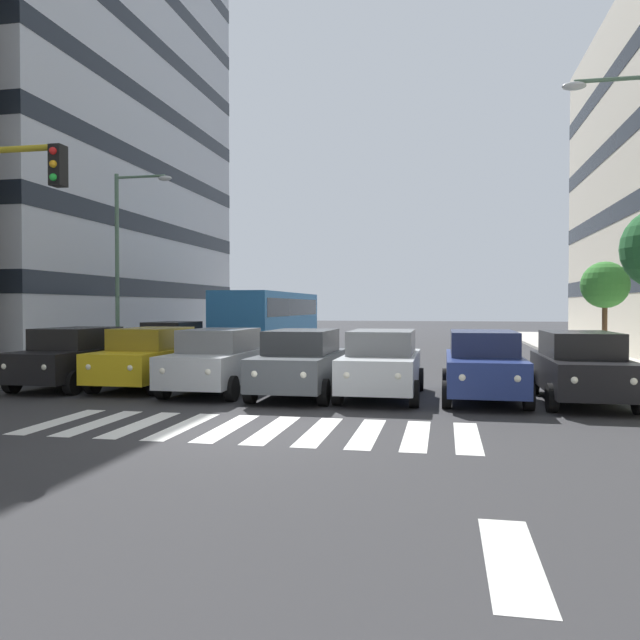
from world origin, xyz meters
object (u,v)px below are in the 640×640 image
(car_6, at_px, (75,357))
(bus_behind_traffic, at_px, (270,316))
(car_1, at_px, (483,365))
(car_4, at_px, (218,360))
(car_0, at_px, (581,367))
(street_lamp_right, at_px, (125,249))
(car_row2_0, at_px, (171,343))
(street_tree_2, at_px, (605,286))
(car_3, at_px, (301,362))
(car_5, at_px, (150,357))
(car_2, at_px, (382,363))

(car_6, bearing_deg, bus_behind_traffic, -99.62)
(car_1, distance_m, car_4, 6.99)
(car_0, relative_size, street_lamp_right, 0.60)
(car_row2_0, xyz_separation_m, street_tree_2, (-16.82, -2.46, 2.26))
(car_3, bearing_deg, car_5, -9.13)
(car_5, relative_size, street_tree_2, 1.13)
(car_2, distance_m, street_tree_2, 12.65)
(car_1, relative_size, car_4, 1.00)
(bus_behind_traffic, bearing_deg, car_1, 124.81)
(car_0, xyz_separation_m, bus_behind_traffic, (11.55, -13.36, 0.97))
(car_4, bearing_deg, street_tree_2, -141.14)
(car_0, xyz_separation_m, car_5, (11.55, -0.61, 0.00))
(car_row2_0, relative_size, street_lamp_right, 0.60)
(car_4, xyz_separation_m, car_6, (4.48, -0.25, 0.00))
(car_2, distance_m, car_4, 4.46)
(car_4, relative_size, car_row2_0, 1.00)
(car_0, height_order, car_4, same)
(car_1, height_order, street_tree_2, street_tree_2)
(street_tree_2, bearing_deg, car_3, 45.61)
(car_3, bearing_deg, car_6, -3.81)
(bus_behind_traffic, bearing_deg, car_2, 116.75)
(car_4, distance_m, car_5, 2.33)
(car_5, distance_m, bus_behind_traffic, 12.79)
(car_5, height_order, car_row2_0, same)
(car_row2_0, bearing_deg, car_5, 109.83)
(street_tree_2, bearing_deg, car_6, 29.82)
(car_4, bearing_deg, car_0, 179.53)
(car_1, bearing_deg, bus_behind_traffic, -55.19)
(car_1, distance_m, bus_behind_traffic, 16.26)
(car_3, height_order, car_row2_0, same)
(car_6, height_order, street_lamp_right, street_lamp_right)
(car_1, height_order, bus_behind_traffic, bus_behind_traffic)
(car_row2_0, bearing_deg, street_tree_2, -171.66)
(car_5, xyz_separation_m, street_tree_2, (-14.38, -9.22, 2.26))
(car_3, xyz_separation_m, car_4, (2.35, -0.21, 0.00))
(car_4, bearing_deg, car_6, -3.16)
(car_row2_0, bearing_deg, street_lamp_right, 17.66)
(car_6, xyz_separation_m, street_tree_2, (-16.59, -9.51, 2.26))
(car_2, xyz_separation_m, car_5, (6.73, -0.60, 0.00))
(car_2, bearing_deg, car_row2_0, -38.74)
(car_2, height_order, street_tree_2, street_tree_2)
(car_2, distance_m, street_lamp_right, 13.34)
(car_1, distance_m, street_tree_2, 11.28)
(car_0, relative_size, street_tree_2, 1.13)
(car_1, xyz_separation_m, car_5, (9.26, -0.57, 0.00))
(car_2, bearing_deg, car_3, 3.98)
(street_lamp_right, bearing_deg, car_4, 133.35)
(car_0, bearing_deg, car_1, -0.96)
(car_0, distance_m, car_5, 11.57)
(car_4, distance_m, car_row2_0, 8.68)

